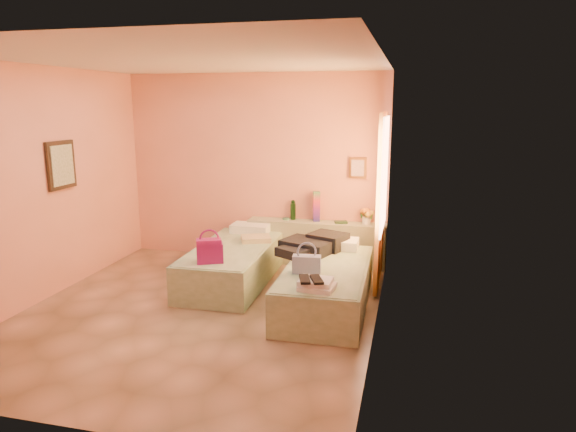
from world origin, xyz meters
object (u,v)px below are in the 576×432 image
(flower_vase, at_px, (367,215))
(towel_stack, at_px, (317,284))
(headboard_ledge, at_px, (316,243))
(water_bottle, at_px, (293,210))
(bed_left, at_px, (233,264))
(green_book, at_px, (341,222))
(magenta_handbag, at_px, (210,251))
(bed_right, at_px, (327,287))
(blue_handbag, at_px, (307,264))

(flower_vase, xyz_separation_m, towel_stack, (-0.28, -2.39, -0.24))
(headboard_ledge, distance_m, water_bottle, 0.60)
(headboard_ledge, distance_m, bed_left, 1.41)
(headboard_ledge, distance_m, towel_stack, 2.42)
(green_book, relative_size, magenta_handbag, 0.57)
(magenta_handbag, xyz_separation_m, towel_stack, (1.41, -0.59, -0.09))
(towel_stack, bearing_deg, water_bottle, 108.54)
(bed_left, bearing_deg, headboard_ledge, 47.37)
(magenta_handbag, bearing_deg, bed_left, 64.05)
(headboard_ledge, xyz_separation_m, bed_right, (0.42, -1.60, -0.08))
(water_bottle, xyz_separation_m, green_book, (0.73, -0.07, -0.12))
(bed_right, xyz_separation_m, towel_stack, (0.03, -0.77, 0.30))
(bed_left, bearing_deg, magenta_handbag, -92.72)
(bed_right, bearing_deg, towel_stack, -89.02)
(flower_vase, bearing_deg, bed_right, -100.73)
(bed_left, bearing_deg, towel_stack, -44.64)
(bed_left, relative_size, magenta_handbag, 6.47)
(magenta_handbag, bearing_deg, flower_vase, 22.58)
(green_book, bearing_deg, flower_vase, -12.92)
(towel_stack, bearing_deg, bed_left, 136.33)
(bed_left, distance_m, green_book, 1.72)
(water_bottle, distance_m, magenta_handbag, 1.94)
(bed_left, distance_m, blue_handbag, 1.49)
(bed_right, height_order, water_bottle, water_bottle)
(bed_left, distance_m, towel_stack, 1.94)
(flower_vase, distance_m, blue_handbag, 1.98)
(flower_vase, bearing_deg, magenta_handbag, -133.22)
(flower_vase, height_order, blue_handbag, flower_vase)
(green_book, bearing_deg, blue_handbag, -110.16)
(bed_left, xyz_separation_m, towel_stack, (1.38, -1.32, 0.30))
(magenta_handbag, bearing_deg, water_bottle, 48.08)
(towel_stack, bearing_deg, flower_vase, 83.31)
(bed_right, xyz_separation_m, magenta_handbag, (-1.38, -0.18, 0.39))
(headboard_ledge, bearing_deg, flower_vase, 1.30)
(bed_right, height_order, towel_stack, towel_stack)
(water_bottle, height_order, towel_stack, water_bottle)
(bed_left, distance_m, bed_right, 1.47)
(green_book, bearing_deg, towel_stack, -104.39)
(water_bottle, distance_m, blue_handbag, 2.06)
(bed_right, distance_m, water_bottle, 1.92)
(bed_right, distance_m, flower_vase, 1.73)
(bed_left, bearing_deg, green_book, 37.78)
(water_bottle, distance_m, green_book, 0.75)
(green_book, bearing_deg, water_bottle, 158.06)
(bed_left, relative_size, green_book, 11.27)
(bed_left, height_order, bed_right, same)
(water_bottle, height_order, green_book, water_bottle)
(headboard_ledge, height_order, green_book, green_book)
(flower_vase, bearing_deg, headboard_ledge, -178.70)
(bed_right, height_order, flower_vase, flower_vase)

